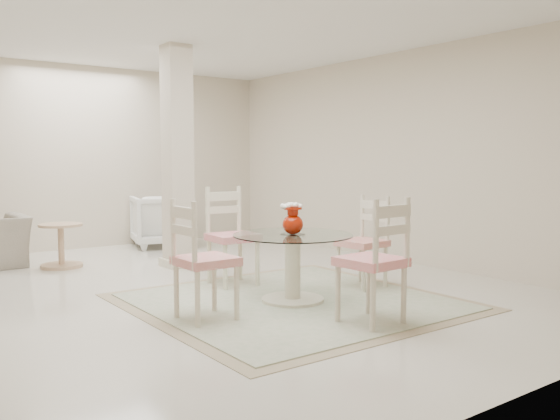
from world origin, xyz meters
TOP-DOWN VIEW (x-y plane):
  - ground at (0.00, 0.00)m, footprint 7.00×7.00m
  - room_shell at (0.00, 0.00)m, footprint 6.02×7.02m
  - column at (0.50, 1.30)m, footprint 0.30×0.30m
  - area_rug at (0.51, -1.01)m, footprint 2.76×2.76m
  - dining_table at (0.51, -1.01)m, footprint 1.11×1.11m
  - red_vase at (0.51, -1.00)m, footprint 0.22×0.19m
  - dining_chair_east at (1.53, -0.94)m, footprint 0.45×0.45m
  - dining_chair_north at (0.45, 0.01)m, footprint 0.49×0.49m
  - dining_chair_west at (-0.51, -1.07)m, footprint 0.45×0.45m
  - dining_chair_south at (0.58, -2.03)m, footprint 0.48×0.48m
  - armchair_white at (1.05, 2.97)m, footprint 1.03×1.05m
  - side_table at (-0.70, 2.09)m, footprint 0.52×0.52m

SIDE VIEW (x-z plane):
  - ground at x=0.00m, z-range 0.00..0.00m
  - area_rug at x=0.51m, z-range 0.00..0.02m
  - side_table at x=-0.70m, z-range -0.02..0.52m
  - dining_table at x=0.51m, z-range 0.01..0.64m
  - armchair_white at x=1.05m, z-range 0.00..0.79m
  - dining_chair_east at x=1.53m, z-range 0.03..1.07m
  - dining_chair_west at x=-0.51m, z-range 0.03..1.14m
  - dining_chair_south at x=0.58m, z-range 0.03..1.17m
  - dining_chair_north at x=0.45m, z-range 0.03..1.17m
  - red_vase at x=0.51m, z-range 0.63..0.92m
  - column at x=0.50m, z-range 0.00..2.70m
  - room_shell at x=0.00m, z-range 0.50..3.21m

